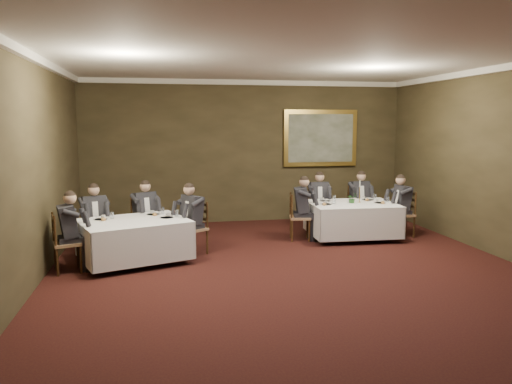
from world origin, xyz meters
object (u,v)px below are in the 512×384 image
object	(u,v)px
chair_sec_backright	(145,234)
diner_sec_endleft	(67,242)
chair_main_backleft	(318,218)
chair_main_endleft	(299,227)
table_main	(352,218)
diner_main_endright	(403,213)
chair_main_endright	(403,223)
diner_main_endleft	(300,216)
diner_sec_backright	(145,223)
candlestick	(360,194)
diner_sec_backleft	(94,228)
diner_main_backleft	(318,208)
diner_main_backright	(359,207)
centerpiece	(352,198)
table_second	(134,238)
diner_sec_endright	(193,227)
painting	(320,138)
chair_sec_endleft	(67,255)
chair_sec_endright	(194,239)
chair_main_backright	(358,216)
chair_sec_backleft	(95,239)

from	to	relation	value
chair_sec_backright	diner_sec_endleft	xyz separation A→B (m)	(-1.21, -1.41, 0.23)
chair_main_backleft	chair_main_endleft	world-z (taller)	same
table_main	diner_main_endright	xyz separation A→B (m)	(1.15, -0.05, 0.06)
chair_main_endright	diner_main_endleft	bearing A→B (deg)	87.94
diner_main_endleft	chair_sec_backright	distance (m)	3.22
diner_sec_backright	candlestick	bearing A→B (deg)	156.49
diner_sec_backleft	diner_sec_backright	bearing A→B (deg)	-179.86
diner_main_backleft	chair_sec_backright	size ratio (longest dim) A/B	1.35
diner_main_backleft	diner_main_backright	xyz separation A→B (m)	(0.98, -0.04, 0.00)
table_main	chair_main_endright	xyz separation A→B (m)	(1.16, -0.05, -0.17)
centerpiece	diner_main_backright	bearing A→B (deg)	59.01
diner_main_backleft	diner_main_backright	distance (m)	0.98
diner_main_backleft	table_second	bearing A→B (deg)	28.81
chair_main_endleft	diner_sec_backright	world-z (taller)	diner_sec_backright
chair_main_backleft	centerpiece	world-z (taller)	chair_main_backleft
diner_main_endright	diner_sec_backleft	xyz separation A→B (m)	(-6.41, -0.31, 0.00)
diner_main_endleft	table_second	bearing A→B (deg)	-61.35
table_main	diner_sec_endright	size ratio (longest dim) A/B	1.40
diner_main_backleft	chair_sec_backright	xyz separation A→B (m)	(-3.90, -0.97, -0.23)
diner_main_endleft	diner_sec_backright	xyz separation A→B (m)	(-3.21, -0.08, 0.00)
centerpiece	painting	size ratio (longest dim) A/B	0.12
chair_sec_endleft	centerpiece	distance (m)	5.79
table_second	diner_sec_backright	world-z (taller)	diner_sec_backright
diner_sec_backright	chair_sec_endright	distance (m)	1.15
diner_main_backright	chair_sec_endright	bearing A→B (deg)	18.60
diner_sec_backleft	chair_main_backright	bearing A→B (deg)	173.18
table_second	diner_sec_backleft	xyz separation A→B (m)	(-0.76, 0.70, 0.06)
diner_main_backleft	diner_sec_backright	xyz separation A→B (m)	(-3.90, -0.98, 0.00)
chair_main_endleft	chair_sec_backright	bearing A→B (deg)	-78.25
diner_main_endright	chair_sec_backleft	bearing A→B (deg)	92.88
diner_main_endright	candlestick	size ratio (longest dim) A/B	2.74
chair_main_backleft	candlestick	world-z (taller)	candlestick
diner_main_backleft	candlestick	xyz separation A→B (m)	(0.64, -0.88, 0.43)
table_main	chair_main_endright	size ratio (longest dim) A/B	1.88
table_second	diner_main_endleft	world-z (taller)	diner_main_endleft
chair_main_endright	diner_sec_endright	world-z (taller)	diner_sec_endright
diner_main_backleft	chair_sec_backleft	size ratio (longest dim) A/B	1.35
diner_sec_backleft	chair_main_endleft	bearing A→B (deg)	166.37
chair_main_endleft	candlestick	bearing A→B (deg)	101.37
chair_sec_endright	diner_sec_endright	distance (m)	0.23
chair_main_backright	table_main	bearing A→B (deg)	56.95
diner_main_backleft	diner_main_backright	size ratio (longest dim) A/B	1.00
chair_sec_backleft	diner_main_backleft	bearing A→B (deg)	175.78
chair_sec_backright	diner_main_endright	bearing A→B (deg)	154.95
candlestick	chair_main_endright	bearing A→B (deg)	-6.70
diner_main_endleft	diner_sec_backright	world-z (taller)	same
chair_main_backright	diner_main_endright	distance (m)	1.17
chair_sec_endleft	candlestick	xyz separation A→B (m)	(5.77, 1.51, 0.66)
diner_main_backright	painting	world-z (taller)	painting
chair_sec_backright	centerpiece	distance (m)	4.39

